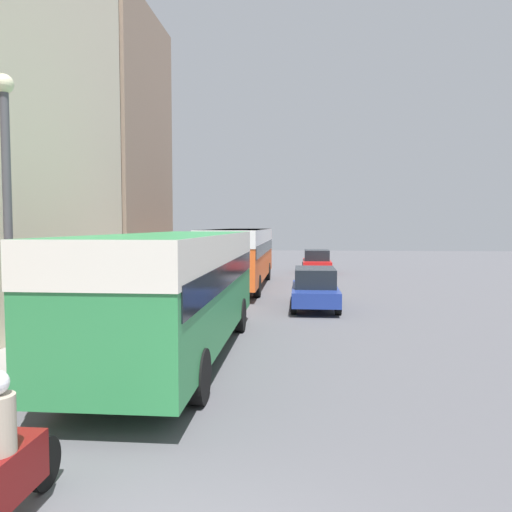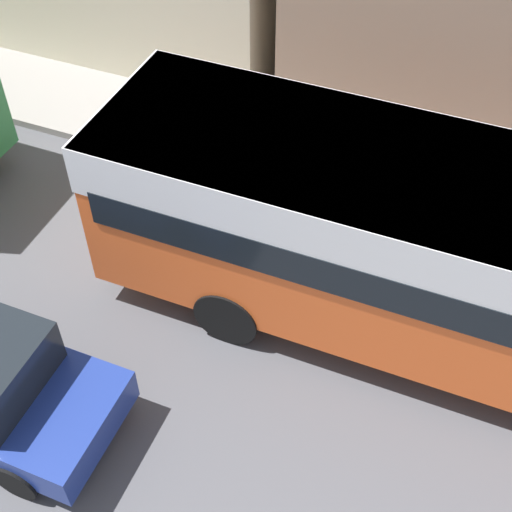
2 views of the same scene
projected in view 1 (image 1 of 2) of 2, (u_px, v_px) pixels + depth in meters
The scene contains 8 objects.
building_far_terrace at pixel (90, 152), 24.94m from camera, with size 6.43×7.72×13.75m.
bus_lead at pixel (176, 277), 11.93m from camera, with size 2.60×9.93×2.99m.
bus_following at pixel (240, 250), 25.65m from camera, with size 2.65×11.53×2.99m.
motorcycle_behind_lead at pixel (2, 468), 5.15m from camera, with size 0.38×2.24×1.73m.
car_crossing at pixel (315, 288), 19.11m from camera, with size 1.80×4.30×1.56m.
car_far_curb at pixel (317, 261), 33.60m from camera, with size 1.91×4.26×1.55m.
pedestrian_near_curb at pixel (66, 314), 12.49m from camera, with size 0.40×0.40×1.63m.
lamp_post at pixel (7, 202), 9.32m from camera, with size 0.36×0.36×5.82m.
Camera 1 is at (1.11, -3.75, 3.19)m, focal length 35.00 mm.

